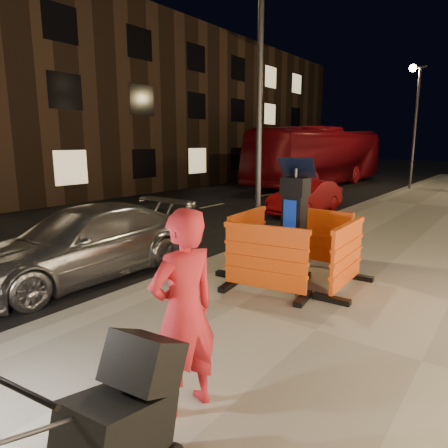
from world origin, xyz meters
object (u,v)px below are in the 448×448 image
Objects in this scene: barrier_bldgside at (347,257)px; car_silver at (86,277)px; car_red at (305,214)px; parking_kiosk at (294,223)px; stroller at (117,419)px; barrier_kerbside at (248,240)px; man at (184,312)px; barrier_back at (316,238)px; bus_doubledecker at (318,185)px; barrier_front at (265,260)px.

barrier_bldgside reaches higher than car_silver.
barrier_bldgside is 8.03m from car_red.
parking_kiosk reaches higher than stroller.
man reaches higher than barrier_kerbside.
barrier_back is at bearing 42.28° from car_silver.
parking_kiosk is 7.65m from car_red.
barrier_bldgside is 0.39× the size of car_red.
car_red is 12.29m from stroller.
parking_kiosk is 1.40× the size of barrier_back.
stroller is (1.05, -5.59, -0.04)m from barrier_back.
barrier_kerbside is 3.14m from car_silver.
bus_doubledecker is (-3.42, 18.57, 0.00)m from car_silver.
car_silver is (-3.37, -2.82, -0.70)m from barrier_back.
bus_doubledecker is (-7.74, 16.70, -0.70)m from barrier_bldgside.
barrier_bldgside is 0.31× the size of car_silver.
stroller reaches higher than car_silver.
bus_doubledecker reaches higher than car_red.
barrier_back and barrier_bldgside have the same top height.
car_red is (-3.02, 7.89, -0.70)m from barrier_front.
barrier_bldgside is at bearing -45.87° from barrier_back.
barrier_front is 1.34m from barrier_bldgside.
man is 1.00m from stroller.
car_silver is 18.88m from bus_doubledecker.
barrier_kerbside is at bearing -71.78° from car_red.
car_silver is 4.73m from man.
parking_kiosk is at bearing -154.11° from man.
car_red is 11.41m from man.
stroller is (2.00, -4.64, -0.04)m from barrier_kerbside.
bus_doubledecker is (-3.77, 9.77, 0.00)m from car_red.
man reaches higher than car_silver.
parking_kiosk is 1.40× the size of barrier_bldgside.
stroller is at bearing -162.59° from barrier_kerbside.
parking_kiosk is 1.05m from barrier_bldgside.
bus_doubledecker reaches higher than barrier_bldgside.
bus_doubledecker is (-6.79, 15.75, -0.70)m from barrier_back.
barrier_front is 0.12× the size of bus_doubledecker.
stroller is at bearing 179.32° from barrier_bldgside.
car_silver is (-3.37, -1.87, -1.14)m from parking_kiosk.
barrier_bldgside is (0.95, 0.00, -0.44)m from parking_kiosk.
parking_kiosk reaches higher than man.
parking_kiosk is 0.55× the size of car_red.
stroller is (1.05, -4.64, -0.47)m from parking_kiosk.
car_red is at bearing 27.93° from barrier_bldgside.
barrier_kerbside is 17.71m from bus_doubledecker.
barrier_front reaches higher than car_red.
barrier_back is at bearing 81.13° from barrier_front.
barrier_bldgside is (0.95, -0.95, 0.00)m from barrier_back.
man is (0.85, -2.79, 0.36)m from barrier_front.
bus_doubledecker is 11.78× the size of stroller.
parking_kiosk is 1.92× the size of stroller.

